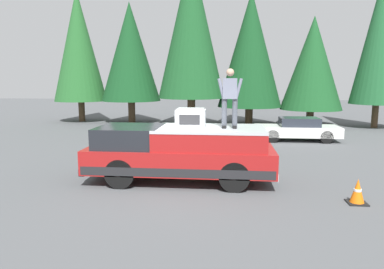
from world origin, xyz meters
TOP-DOWN VIEW (x-y plane):
  - ground_plane at (0.00, 0.00)m, footprint 90.00×90.00m
  - pickup_truck at (0.22, -0.14)m, footprint 2.01×5.54m
  - compressor_unit at (0.15, -0.45)m, footprint 0.65×0.84m
  - person_on_truck_bed at (0.11, -1.57)m, footprint 0.29×0.72m
  - parked_car_white at (7.98, -5.00)m, footprint 1.64×4.10m
  - traffic_cone at (-1.28, -4.74)m, footprint 0.47×0.47m
  - conifer_far_left at (13.39, -10.82)m, footprint 3.26×3.26m
  - conifer_left at (14.39, -7.03)m, footprint 4.02×4.02m
  - conifer_center_left at (14.49, -2.97)m, footprint 4.31×4.31m
  - conifer_center_right at (14.01, 0.97)m, footprint 4.46×4.46m
  - conifer_right at (14.59, 5.30)m, footprint 4.11×4.11m
  - conifer_far_right at (14.96, 9.16)m, footprint 3.72×3.72m

SIDE VIEW (x-z plane):
  - ground_plane at x=0.00m, z-range 0.00..0.00m
  - traffic_cone at x=-1.28m, z-range -0.02..0.60m
  - parked_car_white at x=7.98m, z-range 0.00..1.16m
  - pickup_truck at x=0.22m, z-range 0.05..1.70m
  - compressor_unit at x=0.15m, z-range 1.65..2.21m
  - person_on_truck_bed at x=0.11m, z-range 1.71..3.40m
  - conifer_left at x=14.39m, z-range 0.52..7.66m
  - conifer_right at x=14.59m, z-range 0.76..9.08m
  - conifer_center_left at x=14.49m, z-range 0.59..9.43m
  - conifer_far_right at x=14.96m, z-range 0.74..10.08m
  - conifer_far_left at x=13.39m, z-range 0.75..10.69m
  - conifer_center_right at x=14.01m, z-range 0.88..12.14m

